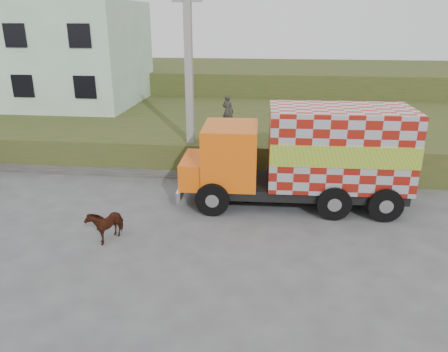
# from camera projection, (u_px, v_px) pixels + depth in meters

# --- Properties ---
(ground) EXTENTS (120.00, 120.00, 0.00)m
(ground) POSITION_uv_depth(u_px,v_px,m) (196.00, 221.00, 14.99)
(ground) COLOR #474749
(ground) RESTS_ON ground
(embankment) EXTENTS (40.00, 12.00, 1.50)m
(embankment) POSITION_uv_depth(u_px,v_px,m) (227.00, 130.00, 24.06)
(embankment) COLOR #2C4617
(embankment) RESTS_ON ground
(embankment_far) EXTENTS (40.00, 12.00, 3.00)m
(embankment_far) POSITION_uv_depth(u_px,v_px,m) (244.00, 84.00, 35.00)
(embankment_far) COLOR #2C4617
(embankment_far) RESTS_ON ground
(retaining_strip) EXTENTS (16.00, 0.50, 0.40)m
(retaining_strip) POSITION_uv_depth(u_px,v_px,m) (167.00, 173.00, 19.06)
(retaining_strip) COLOR #595651
(retaining_strip) RESTS_ON ground
(building) EXTENTS (10.00, 8.00, 6.00)m
(building) POSITION_uv_depth(u_px,v_px,m) (55.00, 53.00, 26.78)
(building) COLOR silver
(building) RESTS_ON embankment
(utility_pole) EXTENTS (1.20, 0.30, 8.00)m
(utility_pole) POSITION_uv_depth(u_px,v_px,m) (189.00, 82.00, 17.99)
(utility_pole) COLOR gray
(utility_pole) RESTS_ON ground
(cargo_truck) EXTENTS (8.28, 3.10, 3.65)m
(cargo_truck) POSITION_uv_depth(u_px,v_px,m) (307.00, 156.00, 15.77)
(cargo_truck) COLOR black
(cargo_truck) RESTS_ON ground
(cow) EXTENTS (0.99, 1.39, 1.07)m
(cow) POSITION_uv_depth(u_px,v_px,m) (106.00, 223.00, 13.64)
(cow) COLOR black
(cow) RESTS_ON ground
(pedestrian) EXTENTS (0.71, 0.60, 1.64)m
(pedestrian) POSITION_uv_depth(u_px,v_px,m) (228.00, 111.00, 21.04)
(pedestrian) COLOR #2E2B29
(pedestrian) RESTS_ON embankment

